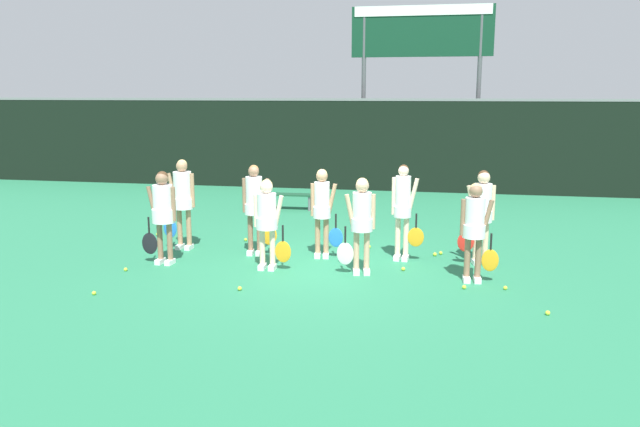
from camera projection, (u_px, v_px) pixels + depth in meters
ground_plane at (320, 264)px, 11.45m from camera, size 140.00×140.00×0.00m
fence_windscreen at (373, 145)px, 19.67m from camera, size 60.00×0.08×2.90m
scoreboard at (421, 45)px, 19.66m from camera, size 4.44×0.15×5.75m
bench_courtside at (285, 196)px, 16.65m from camera, size 1.64×0.40×0.43m
player_0 at (163, 209)px, 11.27m from camera, size 0.70×0.41×1.71m
player_1 at (267, 217)px, 10.93m from camera, size 0.67×0.39×1.61m
player_2 at (361, 217)px, 10.65m from camera, size 0.65×0.37×1.68m
player_3 at (475, 224)px, 10.20m from camera, size 0.65×0.37×1.65m
player_4 at (183, 196)px, 12.34m from camera, size 0.69×0.41×1.80m
player_5 at (255, 202)px, 11.91m from camera, size 0.66×0.36×1.75m
player_6 at (322, 206)px, 11.71m from camera, size 0.61×0.33×1.69m
player_7 at (403, 205)px, 11.52m from camera, size 0.62×0.32×1.80m
player_8 at (482, 209)px, 11.25m from camera, size 0.64×0.36×1.73m
tennis_ball_0 at (464, 287)px, 9.98m from camera, size 0.07×0.07×0.07m
tennis_ball_1 at (158, 234)px, 13.66m from camera, size 0.07×0.07×0.07m
tennis_ball_2 at (548, 313)px, 8.81m from camera, size 0.07×0.07×0.07m
tennis_ball_3 at (126, 269)px, 10.97m from camera, size 0.06×0.06×0.06m
tennis_ball_4 at (240, 288)px, 9.90m from camera, size 0.07×0.07×0.07m
tennis_ball_5 at (435, 254)px, 11.98m from camera, size 0.07×0.07×0.07m
tennis_ball_6 at (505, 288)px, 9.94m from camera, size 0.06×0.06×0.06m
tennis_ball_7 at (94, 293)px, 9.68m from camera, size 0.06×0.06×0.06m
tennis_ball_8 at (246, 240)px, 13.18m from camera, size 0.07×0.07×0.07m
tennis_ball_9 at (441, 253)px, 12.09m from camera, size 0.07×0.07×0.07m
tennis_ball_10 at (403, 269)px, 11.00m from camera, size 0.07×0.07×0.07m
tennis_ball_11 at (369, 247)px, 12.57m from camera, size 0.07×0.07×0.07m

